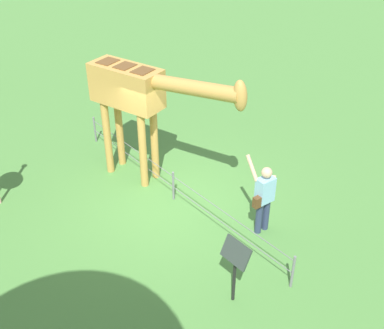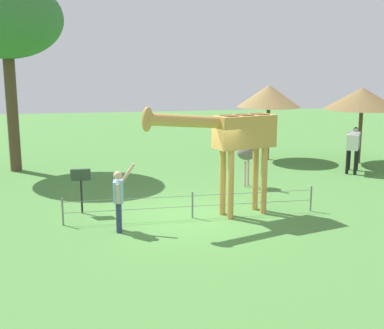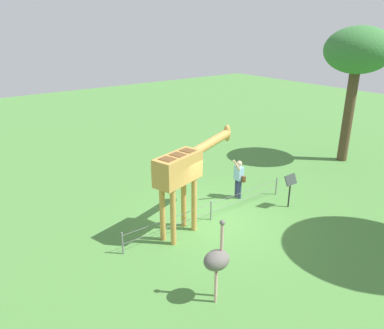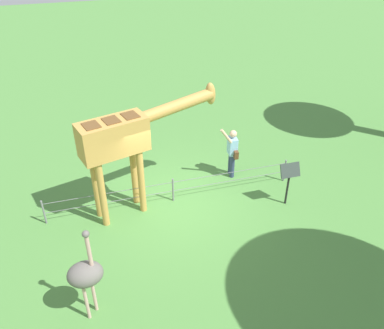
% 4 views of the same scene
% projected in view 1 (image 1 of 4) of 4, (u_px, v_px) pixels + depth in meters
% --- Properties ---
extents(ground_plane, '(60.00, 60.00, 0.00)m').
position_uv_depth(ground_plane, '(170.00, 201.00, 11.02)').
color(ground_plane, '#4C843D').
extents(giraffe, '(3.88, 1.54, 3.20)m').
position_uv_depth(giraffe, '(138.00, 95.00, 10.60)').
color(giraffe, '#C69347').
rests_on(giraffe, ground_plane).
extents(visitor, '(0.60, 0.59, 1.75)m').
position_uv_depth(visitor, '(264.00, 196.00, 9.67)').
color(visitor, navy).
rests_on(visitor, ground_plane).
extents(info_sign, '(0.56, 0.21, 1.32)m').
position_uv_depth(info_sign, '(235.00, 260.00, 8.05)').
color(info_sign, black).
rests_on(info_sign, ground_plane).
extents(wire_fence, '(7.05, 0.05, 0.75)m').
position_uv_depth(wire_fence, '(173.00, 185.00, 10.85)').
color(wire_fence, slate).
rests_on(wire_fence, ground_plane).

